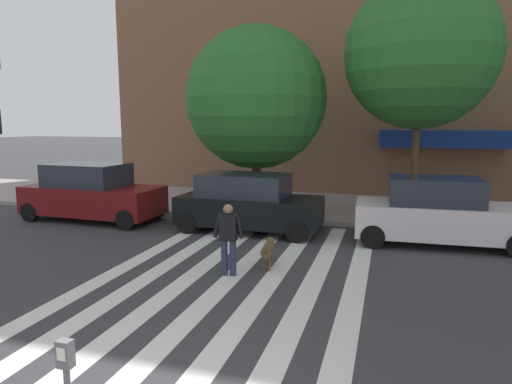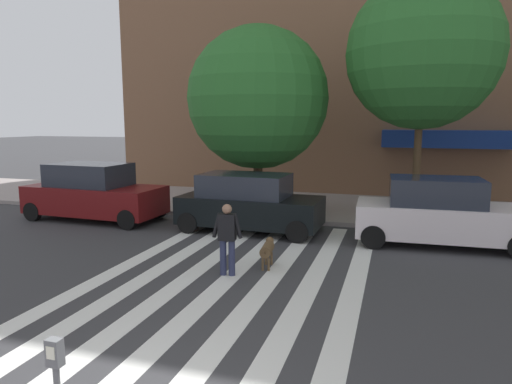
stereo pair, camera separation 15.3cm
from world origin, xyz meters
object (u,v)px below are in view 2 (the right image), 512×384
Objects in this scene: parked_car_behind_first at (249,203)px; street_tree_nearest at (258,98)px; parked_car_third_in_line at (439,213)px; parked_car_near_curb at (94,193)px; pedestrian_dog_walker at (227,235)px; dog_on_leash at (268,249)px; street_tree_middle at (423,53)px.

street_tree_nearest reaches higher than parked_car_behind_first.
parked_car_near_curb is at bearing 179.98° from parked_car_third_in_line.
parked_car_behind_first is 4.21m from pedestrian_dog_walker.
dog_on_leash is at bearing 49.75° from pedestrian_dog_walker.
parked_car_near_curb is 3.01× the size of pedestrian_dog_walker.
parked_car_near_curb is at bearing 180.00° from parked_car_behind_first.
street_tree_nearest is 0.84× the size of street_tree_middle.
street_tree_nearest is at bearing 101.10° from pedestrian_dog_walker.
pedestrian_dog_walker is at bearing -139.17° from parked_car_third_in_line.
pedestrian_dog_walker is at bearing -78.90° from street_tree_nearest.
street_tree_nearest is 5.65m from street_tree_middle.
street_tree_nearest reaches higher than dog_on_leash.
parked_car_near_curb is 8.05m from dog_on_leash.
street_tree_nearest reaches higher than pedestrian_dog_walker.
street_tree_middle is at bearing 2.22° from street_tree_nearest.
parked_car_behind_first reaches higher than dog_on_leash.
street_tree_middle reaches higher than parked_car_third_in_line.
pedestrian_dog_walker is at bearing -31.89° from parked_car_near_curb.
parked_car_near_curb is at bearing 148.11° from pedestrian_dog_walker.
dog_on_leash is (-3.50, -5.89, -5.19)m from street_tree_middle.
parked_car_behind_first is 5.62m from parked_car_third_in_line.
parked_car_third_in_line is 5.24m from dog_on_leash.
parked_car_third_in_line reaches higher than dog_on_leash.
street_tree_middle is at bearing 57.97° from pedestrian_dog_walker.
parked_car_near_curb reaches higher than pedestrian_dog_walker.
parked_car_near_curb is 4.66× the size of dog_on_leash.
street_tree_nearest is at bearing -177.78° from street_tree_middle.
street_tree_nearest is (-0.43, 2.39, 3.37)m from parked_car_behind_first.
parked_car_near_curb is at bearing -155.94° from street_tree_nearest.
pedestrian_dog_walker is at bearing -78.34° from parked_car_behind_first.
street_tree_middle is at bearing 59.28° from dog_on_leash.
street_tree_middle reaches higher than parked_car_behind_first.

